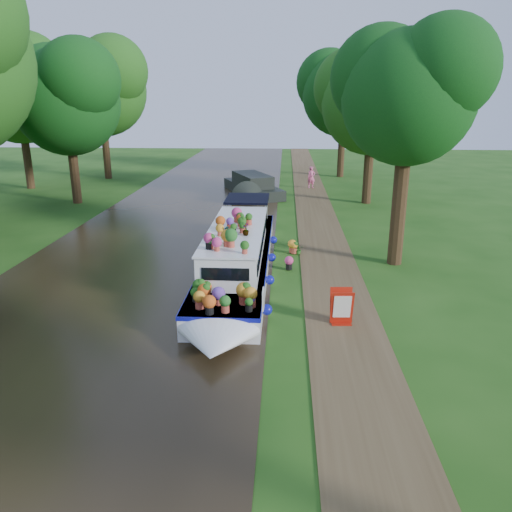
# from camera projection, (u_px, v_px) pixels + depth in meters

# --- Properties ---
(ground) EXTENTS (100.00, 100.00, 0.00)m
(ground) POSITION_uv_depth(u_px,v_px,m) (300.00, 289.00, 17.09)
(ground) COLOR #1E4A12
(ground) RESTS_ON ground
(canal_water) EXTENTS (10.00, 100.00, 0.02)m
(canal_water) POSITION_uv_depth(u_px,v_px,m) (128.00, 285.00, 17.43)
(canal_water) COLOR black
(canal_water) RESTS_ON ground
(towpath) EXTENTS (2.20, 100.00, 0.03)m
(towpath) POSITION_uv_depth(u_px,v_px,m) (335.00, 289.00, 17.02)
(towpath) COLOR #4E3C24
(towpath) RESTS_ON ground
(plant_boat) EXTENTS (2.29, 13.52, 2.26)m
(plant_boat) POSITION_uv_depth(u_px,v_px,m) (237.00, 255.00, 17.88)
(plant_boat) COLOR white
(plant_boat) RESTS_ON canal_water
(tree_near_overhang) EXTENTS (5.52, 5.28, 8.99)m
(tree_near_overhang) POSITION_uv_depth(u_px,v_px,m) (409.00, 88.00, 17.81)
(tree_near_overhang) COLOR black
(tree_near_overhang) RESTS_ON ground
(tree_near_mid) EXTENTS (6.90, 6.60, 9.40)m
(tree_near_mid) POSITION_uv_depth(u_px,v_px,m) (373.00, 95.00, 29.26)
(tree_near_mid) COLOR black
(tree_near_mid) RESTS_ON ground
(tree_near_far) EXTENTS (7.59, 7.26, 10.30)m
(tree_near_far) POSITION_uv_depth(u_px,v_px,m) (344.00, 88.00, 39.58)
(tree_near_far) COLOR black
(tree_near_far) RESTS_ON ground
(tree_far_c) EXTENTS (7.13, 6.82, 9.59)m
(tree_far_c) POSITION_uv_depth(u_px,v_px,m) (66.00, 93.00, 29.29)
(tree_far_c) COLOR black
(tree_far_c) RESTS_ON ground
(tree_far_d) EXTENTS (8.05, 7.70, 10.85)m
(tree_far_d) POSITION_uv_depth(u_px,v_px,m) (100.00, 83.00, 38.63)
(tree_far_d) COLOR black
(tree_far_d) RESTS_ON ground
(tree_far_h) EXTENTS (7.82, 7.48, 10.49)m
(tree_far_h) POSITION_uv_depth(u_px,v_px,m) (18.00, 85.00, 34.18)
(tree_far_h) COLOR black
(tree_far_h) RESTS_ON ground
(second_boat) EXTENTS (4.56, 7.91, 1.43)m
(second_boat) POSITION_uv_depth(u_px,v_px,m) (252.00, 187.00, 33.45)
(second_boat) COLOR black
(second_boat) RESTS_ON canal_water
(sandwich_board) EXTENTS (0.65, 0.54, 1.02)m
(sandwich_board) POSITION_uv_depth(u_px,v_px,m) (342.00, 308.00, 14.29)
(sandwich_board) COLOR #AC1A0C
(sandwich_board) RESTS_ON towpath
(pedestrian_pink) EXTENTS (0.64, 0.51, 1.55)m
(pedestrian_pink) POSITION_uv_depth(u_px,v_px,m) (311.00, 177.00, 35.99)
(pedestrian_pink) COLOR #E75F82
(pedestrian_pink) RESTS_ON towpath
(verge_plant) EXTENTS (0.45, 0.42, 0.40)m
(verge_plant) POSITION_uv_depth(u_px,v_px,m) (299.00, 249.00, 20.87)
(verge_plant) COLOR #27671F
(verge_plant) RESTS_ON ground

